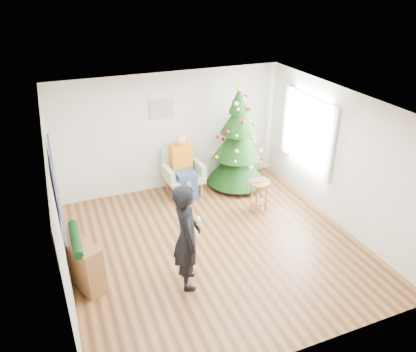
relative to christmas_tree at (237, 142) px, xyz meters
name	(u,v)px	position (x,y,z in m)	size (l,w,h in m)	color
floor	(215,245)	(-1.33, -1.93, -1.07)	(5.00, 5.00, 0.00)	brown
ceiling	(217,106)	(-1.33, -1.93, 1.53)	(5.00, 5.00, 0.00)	white
wall_back	(171,132)	(-1.33, 0.57, 0.23)	(5.00, 5.00, 0.00)	silver
wall_front	(300,275)	(-1.33, -4.43, 0.23)	(5.00, 5.00, 0.00)	silver
wall_left	(58,211)	(-3.83, -1.93, 0.23)	(5.00, 5.00, 0.00)	silver
wall_right	(339,158)	(1.17, -1.93, 0.23)	(5.00, 5.00, 0.00)	silver
window_panel	(308,131)	(1.14, -0.93, 0.43)	(0.04, 1.30, 1.40)	white
curtains	(307,131)	(1.11, -0.93, 0.43)	(0.05, 1.75, 1.50)	white
christmas_tree	(237,142)	(0.00, 0.00, 0.00)	(1.31, 1.31, 2.37)	#3F2816
stool	(259,196)	(-0.04, -1.14, -0.73)	(0.44, 0.44, 0.66)	brown
laptop	(260,181)	(-0.04, -1.14, -0.40)	(0.36, 0.23, 0.03)	silver
armchair	(183,177)	(-1.24, 0.14, -0.68)	(0.86, 0.79, 1.04)	#95B08E
seated_person	(183,165)	(-1.24, 0.07, -0.36)	(0.47, 0.67, 1.36)	navy
standing_man	(187,237)	(-2.11, -2.67, -0.20)	(0.64, 0.42, 1.74)	black
game_controller	(199,219)	(-1.92, -2.70, 0.09)	(0.04, 0.13, 0.04)	white
console	(79,261)	(-3.66, -2.02, -0.67)	(0.30, 1.00, 0.80)	brown
garland	(75,239)	(-3.66, -2.02, -0.25)	(0.14, 0.14, 0.90)	black
tapestry	(56,187)	(-3.79, -1.63, 0.48)	(0.03, 1.50, 1.15)	black
framed_picture	(161,109)	(-1.53, 0.53, 0.78)	(0.52, 0.05, 0.42)	tan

